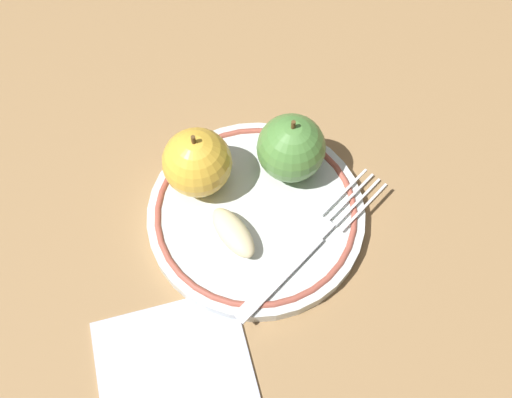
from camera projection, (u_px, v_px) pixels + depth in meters
name	position (u px, v px, depth m)	size (l,w,h in m)	color
ground_plane	(274.00, 231.00, 0.54)	(2.00, 2.00, 0.00)	#967248
plate	(256.00, 214.00, 0.54)	(0.21, 0.21, 0.02)	silver
apple_red_whole	(291.00, 148.00, 0.53)	(0.06, 0.06, 0.07)	#51883E
apple_second_whole	(197.00, 162.00, 0.52)	(0.06, 0.06, 0.07)	gold
apple_slice_front	(233.00, 232.00, 0.51)	(0.06, 0.03, 0.02)	beige
fork	(308.00, 248.00, 0.51)	(0.14, 0.16, 0.00)	silver
napkin_folded	(176.00, 379.00, 0.47)	(0.13, 0.13, 0.01)	silver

